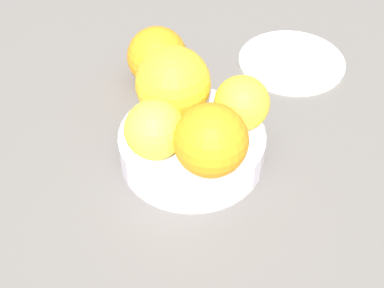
# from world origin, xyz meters

# --- Properties ---
(ground_plane) EXTENTS (1.10, 1.10, 0.02)m
(ground_plane) POSITION_xyz_m (0.00, 0.00, -0.01)
(ground_plane) COLOR #66605B
(fruit_bowl) EXTENTS (0.17, 0.17, 0.04)m
(fruit_bowl) POSITION_xyz_m (0.00, 0.00, 0.02)
(fruit_bowl) COLOR silver
(fruit_bowl) RESTS_ON ground_plane
(orange_in_bowl_0) EXTENTS (0.06, 0.06, 0.06)m
(orange_in_bowl_0) POSITION_xyz_m (-0.02, 0.06, 0.07)
(orange_in_bowl_0) COLOR yellow
(orange_in_bowl_0) RESTS_ON fruit_bowl
(orange_in_bowl_1) EXTENTS (0.09, 0.09, 0.09)m
(orange_in_bowl_1) POSITION_xyz_m (-0.04, -0.02, 0.08)
(orange_in_bowl_1) COLOR yellow
(orange_in_bowl_1) RESTS_ON fruit_bowl
(orange_in_bowl_2) EXTENTS (0.08, 0.08, 0.08)m
(orange_in_bowl_2) POSITION_xyz_m (0.05, 0.02, 0.08)
(orange_in_bowl_2) COLOR orange
(orange_in_bowl_2) RESTS_ON fruit_bowl
(orange_in_bowl_3) EXTENTS (0.07, 0.07, 0.07)m
(orange_in_bowl_3) POSITION_xyz_m (0.03, -0.04, 0.07)
(orange_in_bowl_3) COLOR yellow
(orange_in_bowl_3) RESTS_ON fruit_bowl
(orange_loose_0) EXTENTS (0.08, 0.08, 0.08)m
(orange_loose_0) POSITION_xyz_m (-0.15, -0.05, 0.04)
(orange_loose_0) COLOR orange
(orange_loose_0) RESTS_ON ground_plane
(side_plate) EXTENTS (0.15, 0.15, 0.01)m
(side_plate) POSITION_xyz_m (-0.20, 0.13, 0.00)
(side_plate) COLOR silver
(side_plate) RESTS_ON ground_plane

